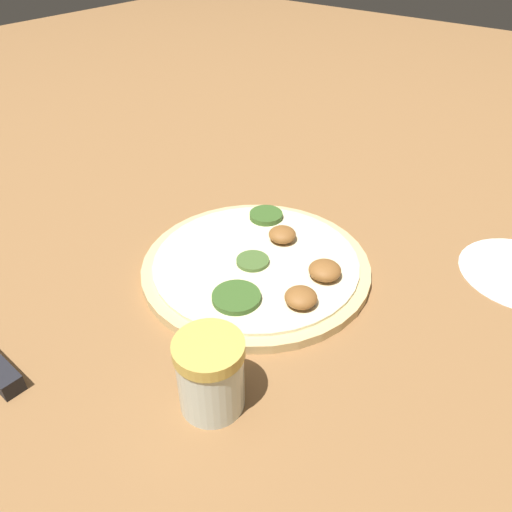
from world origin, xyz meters
name	(u,v)px	position (x,y,z in m)	size (l,w,h in m)	color
ground_plane	(256,270)	(0.00, 0.00, 0.00)	(3.00, 3.00, 0.00)	olive
pizza	(258,265)	(0.00, 0.00, 0.01)	(0.27, 0.27, 0.03)	#D6B77A
spice_jar	(211,374)	(0.09, -0.18, 0.04)	(0.06, 0.06, 0.08)	silver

